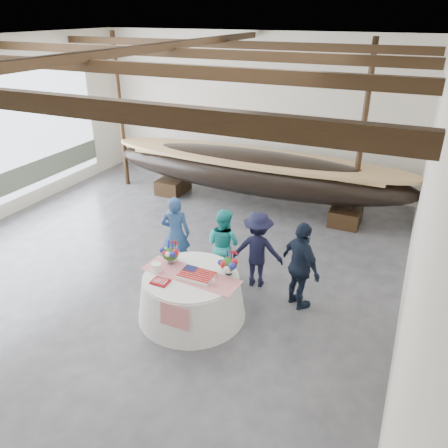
% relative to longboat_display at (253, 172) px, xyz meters
% --- Properties ---
extents(floor, '(10.00, 12.00, 0.01)m').
position_rel_longboat_display_xyz_m(floor, '(-0.78, -4.17, -1.03)').
color(floor, '#3D3D42').
rests_on(floor, ground).
extents(wall_back, '(10.00, 0.02, 4.50)m').
position_rel_longboat_display_xyz_m(wall_back, '(-0.78, 1.83, 1.22)').
color(wall_back, silver).
rests_on(wall_back, ground).
extents(wall_right, '(0.02, 12.00, 4.50)m').
position_rel_longboat_display_xyz_m(wall_right, '(4.22, -4.17, 1.22)').
color(wall_right, silver).
rests_on(wall_right, ground).
extents(ceiling, '(10.00, 12.00, 0.01)m').
position_rel_longboat_display_xyz_m(ceiling, '(-0.78, -4.17, 3.47)').
color(ceiling, white).
rests_on(ceiling, wall_back).
extents(pavilion_structure, '(9.80, 11.76, 4.50)m').
position_rel_longboat_display_xyz_m(pavilion_structure, '(-0.78, -3.43, 2.97)').
color(pavilion_structure, black).
rests_on(pavilion_structure, ground).
extents(open_bay, '(0.03, 7.00, 3.20)m').
position_rel_longboat_display_xyz_m(open_bay, '(-5.73, -3.17, 0.79)').
color(open_bay, silver).
rests_on(open_bay, ground).
extents(longboat_display, '(8.64, 1.73, 1.62)m').
position_rel_longboat_display_xyz_m(longboat_display, '(0.00, 0.00, 0.00)').
color(longboat_display, black).
rests_on(longboat_display, ground).
extents(banquet_table, '(1.95, 1.95, 0.84)m').
position_rel_longboat_display_xyz_m(banquet_table, '(0.77, -5.01, -0.62)').
color(banquet_table, silver).
rests_on(banquet_table, ground).
extents(tabletop_items, '(1.84, 1.00, 0.40)m').
position_rel_longboat_display_xyz_m(tabletop_items, '(0.75, -4.85, -0.05)').
color(tabletop_items, red).
rests_on(tabletop_items, banquet_table).
extents(guest_woman_blue, '(0.71, 0.60, 1.64)m').
position_rel_longboat_display_xyz_m(guest_woman_blue, '(-0.29, -3.73, -0.21)').
color(guest_woman_blue, navy).
rests_on(guest_woman_blue, ground).
extents(guest_woman_teal, '(0.87, 0.75, 1.53)m').
position_rel_longboat_display_xyz_m(guest_woman_teal, '(0.77, -3.64, -0.27)').
color(guest_woman_teal, teal).
rests_on(guest_woman_teal, ground).
extents(guest_man_left, '(1.10, 0.75, 1.57)m').
position_rel_longboat_display_xyz_m(guest_man_left, '(1.49, -3.60, -0.25)').
color(guest_man_left, black).
rests_on(guest_man_left, ground).
extents(guest_man_right, '(1.05, 0.95, 1.71)m').
position_rel_longboat_display_xyz_m(guest_man_right, '(2.45, -3.96, -0.18)').
color(guest_man_right, black).
rests_on(guest_man_right, ground).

